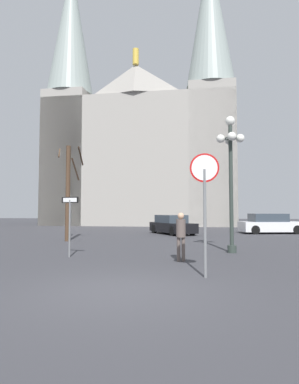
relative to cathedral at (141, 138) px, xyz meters
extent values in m
plane|color=#38383D|center=(3.94, -31.29, -10.58)|extent=(120.00, 120.00, 0.00)
cube|color=gray|center=(0.04, 1.05, -3.28)|extent=(22.07, 11.71, 14.61)
pyramid|color=gray|center=(-0.12, -3.44, 5.77)|extent=(7.66, 2.26, 3.50)
cylinder|color=gold|center=(-0.12, -3.44, 8.42)|extent=(0.70, 0.70, 1.80)
cube|color=gray|center=(-8.42, -1.67, -2.81)|extent=(5.15, 5.15, 15.55)
cone|color=gray|center=(-8.42, -1.67, 13.27)|extent=(5.48, 5.48, 16.60)
cube|color=gray|center=(8.29, -2.23, -2.81)|extent=(5.15, 5.15, 15.55)
cone|color=gray|center=(8.29, -2.23, 13.27)|extent=(5.48, 5.48, 16.60)
cylinder|color=slate|center=(5.85, -29.71, -9.19)|extent=(0.08, 0.08, 2.79)
cylinder|color=red|center=(5.85, -29.71, -7.76)|extent=(0.76, 0.07, 0.76)
cylinder|color=white|center=(5.85, -29.73, -7.76)|extent=(0.67, 0.03, 0.67)
cylinder|color=slate|center=(1.10, -26.66, -9.53)|extent=(0.07, 0.07, 2.10)
cube|color=black|center=(1.10, -26.66, -8.48)|extent=(0.72, 0.26, 0.22)
cube|color=white|center=(1.10, -26.68, -8.48)|extent=(0.60, 0.20, 0.16)
cylinder|color=#2D3833|center=(7.22, -24.71, -7.96)|extent=(0.16, 0.16, 5.24)
cylinder|color=#2D3833|center=(7.22, -24.71, -10.43)|extent=(0.36, 0.36, 0.30)
sphere|color=white|center=(7.22, -24.71, -5.15)|extent=(0.39, 0.39, 0.39)
sphere|color=white|center=(7.62, -24.71, -5.89)|extent=(0.35, 0.35, 0.35)
cylinder|color=#2D3833|center=(7.42, -24.71, -5.89)|extent=(0.05, 0.40, 0.05)
sphere|color=white|center=(7.22, -24.31, -5.89)|extent=(0.35, 0.35, 0.35)
cylinder|color=#2D3833|center=(7.22, -24.51, -5.89)|extent=(0.40, 0.05, 0.05)
sphere|color=white|center=(6.82, -24.71, -5.89)|extent=(0.35, 0.35, 0.35)
cylinder|color=#2D3833|center=(7.02, -24.71, -5.89)|extent=(0.05, 0.40, 0.05)
sphere|color=white|center=(7.22, -25.10, -5.89)|extent=(0.35, 0.35, 0.35)
cylinder|color=#2D3833|center=(7.22, -24.90, -5.89)|extent=(0.40, 0.05, 0.05)
cylinder|color=#473323|center=(-1.23, -20.76, -7.89)|extent=(0.26, 0.26, 5.38)
cylinder|color=#473323|center=(-0.54, -20.66, -5.79)|extent=(0.30, 1.43, 0.87)
cylinder|color=#473323|center=(-1.70, -20.93, -5.63)|extent=(0.43, 1.02, 0.70)
cylinder|color=#473323|center=(-0.79, -20.81, -6.56)|extent=(0.20, 0.95, 1.18)
cube|color=black|center=(4.40, -14.79, -10.10)|extent=(3.67, 4.57, 0.67)
cube|color=#333D47|center=(4.29, -14.60, -9.48)|extent=(2.55, 2.85, 0.56)
cylinder|color=black|center=(5.81, -15.65, -10.26)|extent=(0.52, 0.66, 0.64)
cylinder|color=black|center=(4.49, -16.44, -10.26)|extent=(0.52, 0.66, 0.64)
cylinder|color=black|center=(4.32, -13.14, -10.26)|extent=(0.52, 0.66, 0.64)
cylinder|color=black|center=(2.99, -13.93, -10.26)|extent=(0.52, 0.66, 0.64)
cube|color=silver|center=(11.71, -13.25, -10.07)|extent=(4.73, 2.55, 0.72)
cube|color=#333D47|center=(11.49, -13.28, -9.41)|extent=(2.74, 2.07, 0.60)
cylinder|color=black|center=(13.09, -12.17, -10.26)|extent=(0.67, 0.31, 0.64)
cylinder|color=black|center=(13.35, -13.86, -10.26)|extent=(0.67, 0.31, 0.64)
cylinder|color=black|center=(10.07, -12.63, -10.26)|extent=(0.67, 0.31, 0.64)
cylinder|color=black|center=(10.33, -14.32, -10.26)|extent=(0.67, 0.31, 0.64)
cylinder|color=#594C47|center=(5.27, -27.15, -10.18)|extent=(0.12, 0.12, 0.81)
cylinder|color=#594C47|center=(5.11, -27.16, -10.18)|extent=(0.12, 0.12, 0.81)
cylinder|color=#594C47|center=(5.19, -27.16, -9.47)|extent=(0.32, 0.32, 0.61)
sphere|color=tan|center=(5.19, -27.16, -9.05)|extent=(0.22, 0.22, 0.22)
camera|label=1|loc=(5.35, -38.07, -8.86)|focal=29.87mm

